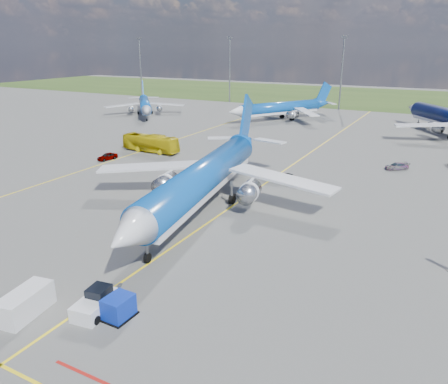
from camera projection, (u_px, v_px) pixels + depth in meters
The scene contains 15 objects.
ground at pixel (172, 247), 45.50m from camera, with size 400.00×400.00×0.00m, color #51514F.
grass_strip at pixel (389, 98), 170.97m from camera, with size 400.00×80.00×0.01m, color #2D4719.
taxiway_lines at pixel (273, 179), 68.59m from camera, with size 60.25×160.00×0.02m.
floodlight_masts at pixel (410, 71), 129.04m from camera, with size 202.20×0.50×22.70m.
bg_jet_nw at pixel (146, 115), 130.45m from camera, with size 25.54×33.52×8.78m, color #0B4BA5, non-canonical shape.
bg_jet_nnw at pixel (280, 120), 121.97m from camera, with size 27.79×36.47×9.55m, color #0B4BA5, non-canonical shape.
main_airliner at pixel (204, 209), 56.22m from camera, with size 35.32×46.35×12.14m, color #0B4BA5, non-canonical shape.
pushback_tug at pixel (96, 303), 34.36m from camera, with size 2.62×5.70×1.90m.
uld_container at pixel (119, 307), 33.57m from camera, with size 1.78×2.22×1.78m, color #0B27A0.
service_van at pixel (25, 303), 33.88m from camera, with size 2.00×4.56×2.00m, color silver.
apron_bus at pixel (151, 143), 85.50m from camera, with size 2.84×12.13×3.38m, color gold.
service_car_a at pixel (107, 156), 79.70m from camera, with size 1.54×3.84×1.31m, color #999999.
service_car_b at pixel (290, 179), 66.30m from camera, with size 2.24×4.85×1.35m, color #999999.
service_car_c at pixel (397, 166), 73.54m from camera, with size 1.63×4.01×1.16m, color #999999.
baggage_tug_c at pixel (235, 155), 80.87m from camera, with size 2.41×5.32×1.16m.
Camera 1 is at (24.09, -33.90, 20.07)m, focal length 35.00 mm.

